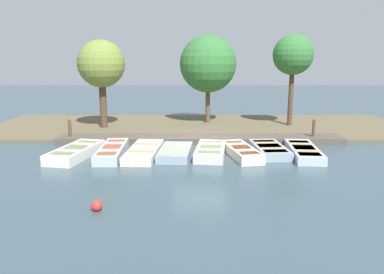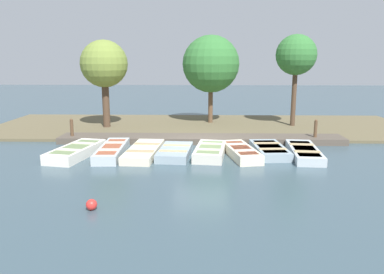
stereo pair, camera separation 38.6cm
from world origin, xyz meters
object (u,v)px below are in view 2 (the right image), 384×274
at_px(buoy, 92,205).
at_px(park_tree_left, 211,64).
at_px(rowboat_2, 144,151).
at_px(rowboat_4, 210,151).
at_px(rowboat_5, 241,152).
at_px(mooring_post_near, 72,130).
at_px(park_tree_center, 296,56).
at_px(rowboat_1, 112,150).
at_px(rowboat_7, 304,152).
at_px(mooring_post_far, 315,131).
at_px(rowboat_0, 76,151).
at_px(park_tree_far_left, 104,65).
at_px(rowboat_3, 175,152).
at_px(rowboat_6, 269,150).

distance_m(buoy, park_tree_left, 14.11).
xyz_separation_m(rowboat_2, rowboat_4, (0.07, 2.78, 0.04)).
relative_size(rowboat_5, mooring_post_near, 2.71).
bearing_deg(park_tree_center, rowboat_1, -54.47).
bearing_deg(rowboat_7, mooring_post_far, 159.56).
bearing_deg(mooring_post_far, buoy, -45.40).
height_order(rowboat_2, mooring_post_near, mooring_post_near).
xyz_separation_m(rowboat_1, rowboat_5, (0.11, 5.38, 0.00)).
xyz_separation_m(rowboat_0, mooring_post_near, (-2.70, -1.08, 0.36)).
distance_m(rowboat_2, rowboat_5, 4.05).
relative_size(rowboat_0, rowboat_5, 1.07).
bearing_deg(rowboat_5, rowboat_4, -103.85).
bearing_deg(rowboat_4, park_tree_far_left, -128.35).
bearing_deg(rowboat_3, mooring_post_near, -111.74).
xyz_separation_m(mooring_post_near, park_tree_left, (-4.96, 6.81, 3.06)).
height_order(rowboat_4, mooring_post_near, mooring_post_near).
distance_m(rowboat_4, park_tree_center, 9.06).
height_order(rowboat_3, rowboat_7, rowboat_7).
distance_m(park_tree_left, park_tree_center, 4.88).
distance_m(rowboat_0, rowboat_5, 6.82).
bearing_deg(park_tree_far_left, mooring_post_far, 72.94).
distance_m(rowboat_0, rowboat_6, 8.09).
height_order(rowboat_6, rowboat_7, rowboat_6).
bearing_deg(rowboat_4, park_tree_left, -174.36).
bearing_deg(rowboat_1, rowboat_3, 86.29).
bearing_deg(rowboat_6, park_tree_far_left, -127.26).
bearing_deg(rowboat_2, buoy, -1.40).
bearing_deg(park_tree_far_left, rowboat_2, 27.35).
relative_size(rowboat_7, park_tree_left, 0.65).
bearing_deg(park_tree_center, rowboat_6, -21.50).
relative_size(rowboat_5, park_tree_far_left, 0.62).
height_order(rowboat_4, buoy, rowboat_4).
xyz_separation_m(rowboat_6, park_tree_far_left, (-5.47, -8.28, 3.45)).
xyz_separation_m(rowboat_3, park_tree_center, (-6.53, 6.40, 3.95)).
xyz_separation_m(rowboat_0, park_tree_far_left, (-6.03, -0.21, 3.41)).
bearing_deg(mooring_post_near, rowboat_4, 69.18).
bearing_deg(rowboat_6, buoy, -47.45).
distance_m(rowboat_5, mooring_post_near, 8.32).
relative_size(rowboat_3, park_tree_far_left, 0.55).
distance_m(rowboat_2, mooring_post_far, 8.23).
relative_size(rowboat_3, mooring_post_far, 2.41).
relative_size(buoy, park_tree_left, 0.06).
bearing_deg(buoy, park_tree_center, 146.05).
bearing_deg(rowboat_3, buoy, -13.40).
bearing_deg(park_tree_left, mooring_post_near, -53.93).
bearing_deg(rowboat_6, rowboat_5, -74.68).
bearing_deg(rowboat_4, park_tree_center, 149.86).
height_order(rowboat_0, mooring_post_near, mooring_post_near).
bearing_deg(buoy, mooring_post_near, -158.10).
bearing_deg(rowboat_7, rowboat_0, -83.27).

